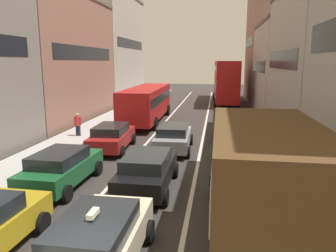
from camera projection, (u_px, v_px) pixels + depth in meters
The scene contains 16 objects.
sidewalk_left at pixel (101, 123), 26.33m from camera, with size 2.60×64.00×0.14m, color #B4B4B4.
lane_stripe_left at pixel (162, 126), 25.61m from camera, with size 0.16×60.00×0.01m, color silver.
lane_stripe_right at pixel (205, 127), 25.12m from camera, with size 0.16×60.00×0.01m, color silver.
building_row_left at pixel (54, 51), 28.95m from camera, with size 7.20×43.90×13.40m.
building_row_right at pixel (312, 54), 25.72m from camera, with size 7.20×43.90×13.82m.
removalist_box_truck at pixel (260, 180), 8.32m from camera, with size 2.72×7.71×3.58m.
taxi_centre_lane_front at pixel (97, 242), 7.61m from camera, with size 2.07×4.31×1.66m.
sedan_centre_lane_second at pixel (147, 170), 12.71m from camera, with size 2.07×4.31×1.49m.
wagon_left_lane_second at pixel (61, 167), 13.04m from camera, with size 2.16×4.35×1.49m.
hatchback_centre_lane_third at pixel (173, 137), 18.31m from camera, with size 2.16×4.35×1.49m.
sedan_left_lane_third at pixel (112, 137), 18.40m from camera, with size 2.23×4.38×1.49m.
sedan_right_lane_behind_truck at pixel (235, 151), 15.34m from camera, with size 2.17×4.35×1.49m.
wagon_right_lane_far at pixel (230, 127), 21.08m from camera, with size 2.15×4.35×1.49m.
bus_mid_queue_primary at pixel (147, 101), 26.89m from camera, with size 2.93×10.54×2.90m.
bus_far_queue_secondary at pixel (226, 80), 38.45m from camera, with size 3.02×10.57×5.06m.
pedestrian_near_kerb at pixel (78, 124), 21.44m from camera, with size 0.54×0.34×1.66m.
Camera 1 is at (2.53, -4.78, 4.96)m, focal length 34.66 mm.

